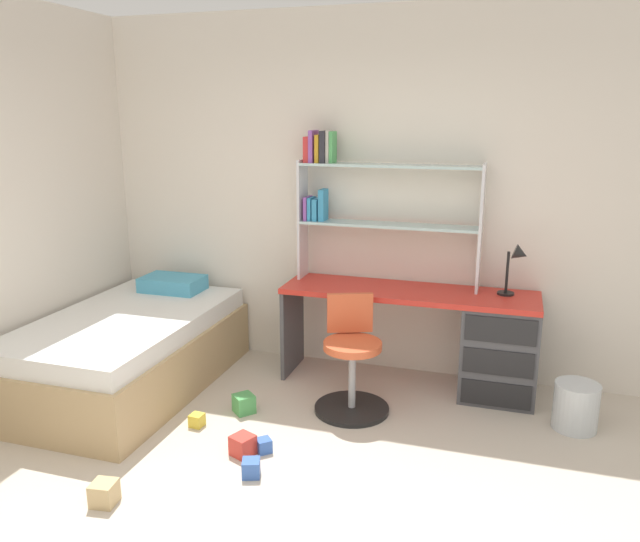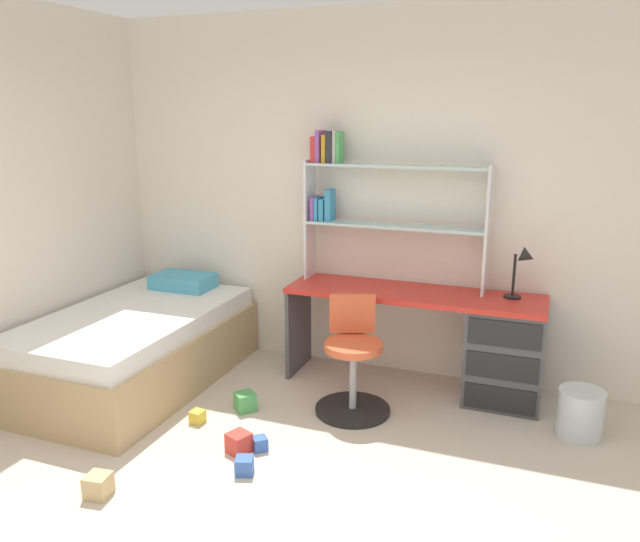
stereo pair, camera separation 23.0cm
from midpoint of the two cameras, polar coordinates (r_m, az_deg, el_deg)
room_shell at (r=4.17m, az=-16.43°, el=5.17°), size 5.43×5.74×2.78m
desk at (r=4.64m, az=12.66°, el=-6.18°), size 1.87×0.52×0.75m
bookshelf_hutch at (r=4.68m, az=2.71°, el=7.03°), size 1.37×0.22×1.14m
desk_lamp at (r=4.52m, az=16.30°, el=0.80°), size 0.20×0.17×0.38m
swivel_chair at (r=4.32m, az=1.40°, el=-8.80°), size 0.52×0.52×0.80m
bed_platform at (r=4.92m, az=-18.54°, el=-7.00°), size 1.13×1.89×0.69m
waste_bin at (r=4.42m, az=21.09°, el=-11.55°), size 0.29×0.29×0.31m
toy_block_blue_0 at (r=3.95m, az=-6.93°, el=-15.67°), size 0.12×0.12×0.09m
toy_block_yellow_1 at (r=4.31m, az=-12.81°, el=-13.27°), size 0.09×0.09×0.08m
toy_block_natural_2 at (r=3.69m, az=-21.04°, el=-18.57°), size 0.14×0.14×0.13m
toy_block_green_3 at (r=4.42m, az=-8.53°, el=-12.00°), size 0.18×0.18×0.13m
toy_block_red_4 at (r=3.93m, az=-8.85°, el=-15.59°), size 0.16×0.16×0.12m
toy_block_blue_5 at (r=3.73m, az=-8.21°, el=-17.54°), size 0.13×0.13×0.10m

